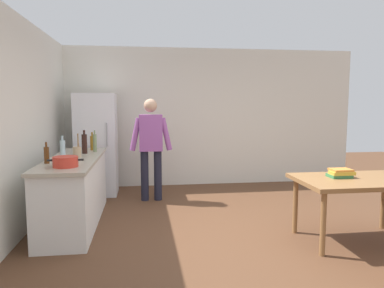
% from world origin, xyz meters
% --- Properties ---
extents(ground_plane, '(14.00, 14.00, 0.00)m').
position_xyz_m(ground_plane, '(0.00, 0.00, 0.00)').
color(ground_plane, brown).
extents(wall_back, '(6.40, 0.12, 2.70)m').
position_xyz_m(wall_back, '(0.00, 3.00, 1.35)').
color(wall_back, silver).
rests_on(wall_back, ground_plane).
extents(wall_left, '(0.12, 5.60, 2.70)m').
position_xyz_m(wall_left, '(-2.60, 0.20, 1.35)').
color(wall_left, silver).
rests_on(wall_left, ground_plane).
extents(kitchen_counter, '(0.64, 2.20, 0.90)m').
position_xyz_m(kitchen_counter, '(-2.00, 0.80, 0.45)').
color(kitchen_counter, white).
rests_on(kitchen_counter, ground_plane).
extents(refrigerator, '(0.70, 0.67, 1.80)m').
position_xyz_m(refrigerator, '(-1.90, 2.40, 0.90)').
color(refrigerator, white).
rests_on(refrigerator, ground_plane).
extents(person, '(0.70, 0.22, 1.70)m').
position_xyz_m(person, '(-0.95, 1.85, 0.98)').
color(person, '#1E1E2D').
rests_on(person, ground_plane).
extents(dining_table, '(1.40, 0.90, 0.75)m').
position_xyz_m(dining_table, '(1.40, -0.30, 0.67)').
color(dining_table, olive).
rests_on(dining_table, ground_plane).
extents(cooking_pot, '(0.40, 0.28, 0.12)m').
position_xyz_m(cooking_pot, '(-1.96, 0.09, 0.96)').
color(cooking_pot, red).
rests_on(cooking_pot, kitchen_counter).
extents(utensil_jar, '(0.11, 0.11, 0.32)m').
position_xyz_m(utensil_jar, '(-1.96, 0.85, 0.98)').
color(utensil_jar, tan).
rests_on(utensil_jar, kitchen_counter).
extents(bottle_vinegar_tall, '(0.06, 0.06, 0.32)m').
position_xyz_m(bottle_vinegar_tall, '(-1.80, 1.40, 1.04)').
color(bottle_vinegar_tall, gray).
rests_on(bottle_vinegar_tall, kitchen_counter).
extents(bottle_oil_amber, '(0.06, 0.06, 0.28)m').
position_xyz_m(bottle_oil_amber, '(-1.86, 1.59, 1.02)').
color(bottle_oil_amber, '#996619').
rests_on(bottle_oil_amber, kitchen_counter).
extents(bottle_wine_dark, '(0.08, 0.08, 0.34)m').
position_xyz_m(bottle_wine_dark, '(-1.92, 1.21, 1.05)').
color(bottle_wine_dark, black).
rests_on(bottle_wine_dark, kitchen_counter).
extents(bottle_water_clear, '(0.07, 0.07, 0.30)m').
position_xyz_m(bottle_water_clear, '(-2.13, 0.78, 1.03)').
color(bottle_water_clear, silver).
rests_on(bottle_water_clear, kitchen_counter).
extents(bottle_beer_brown, '(0.06, 0.06, 0.26)m').
position_xyz_m(bottle_beer_brown, '(-2.23, 0.37, 1.01)').
color(bottle_beer_brown, '#5B3314').
rests_on(bottle_beer_brown, kitchen_counter).
extents(book_stack, '(0.28, 0.20, 0.10)m').
position_xyz_m(book_stack, '(1.23, -0.21, 0.80)').
color(book_stack, '#387A47').
rests_on(book_stack, dining_table).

